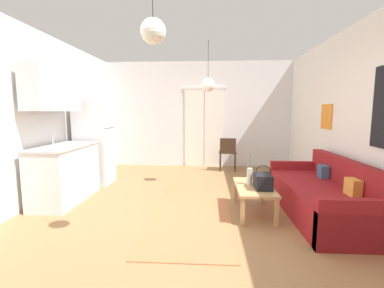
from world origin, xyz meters
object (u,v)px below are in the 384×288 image
(coffee_table, at_px, (254,189))
(accent_chair, at_px, (228,151))
(couch, at_px, (325,197))
(refrigerator, at_px, (95,142))
(pendant_lamp_near, at_px, (153,31))
(pendant_lamp_far, at_px, (208,85))
(bamboo_vase, at_px, (250,176))
(handbag, at_px, (263,181))

(coffee_table, height_order, accent_chair, accent_chair)
(couch, distance_m, refrigerator, 4.21)
(pendant_lamp_near, distance_m, pendant_lamp_far, 2.46)
(refrigerator, bearing_deg, coffee_table, -25.62)
(bamboo_vase, bearing_deg, handbag, -51.40)
(refrigerator, distance_m, accent_chair, 3.07)
(refrigerator, height_order, pendant_lamp_far, pendant_lamp_far)
(coffee_table, relative_size, pendant_lamp_near, 1.51)
(handbag, bearing_deg, refrigerator, 153.25)
(handbag, xyz_separation_m, pendant_lamp_near, (-1.28, -1.02, 1.71))
(pendant_lamp_far, bearing_deg, bamboo_vase, -62.42)
(bamboo_vase, relative_size, pendant_lamp_near, 0.72)
(coffee_table, relative_size, pendant_lamp_far, 1.05)
(coffee_table, height_order, bamboo_vase, bamboo_vase)
(coffee_table, distance_m, pendant_lamp_far, 2.13)
(accent_chair, bearing_deg, couch, 117.69)
(couch, height_order, refrigerator, refrigerator)
(refrigerator, xyz_separation_m, accent_chair, (2.75, 1.30, -0.37))
(couch, distance_m, handbag, 0.94)
(refrigerator, bearing_deg, bamboo_vase, -24.91)
(couch, height_order, handbag, couch)
(couch, bearing_deg, coffee_table, -179.99)
(pendant_lamp_far, bearing_deg, coffee_table, -61.72)
(accent_chair, distance_m, pendant_lamp_near, 4.34)
(refrigerator, distance_m, pendant_lamp_near, 3.38)
(bamboo_vase, relative_size, refrigerator, 0.27)
(couch, distance_m, pendant_lamp_far, 2.67)
(couch, height_order, bamboo_vase, bamboo_vase)
(bamboo_vase, bearing_deg, couch, -3.85)
(refrigerator, relative_size, accent_chair, 2.09)
(refrigerator, bearing_deg, handbag, -26.75)
(accent_chair, relative_size, pendant_lamp_near, 1.27)
(bamboo_vase, height_order, accent_chair, bamboo_vase)
(coffee_table, bearing_deg, handbag, -51.42)
(bamboo_vase, relative_size, handbag, 1.39)
(couch, distance_m, accent_chair, 2.96)
(bamboo_vase, distance_m, pendant_lamp_far, 1.94)
(coffee_table, distance_m, accent_chair, 2.72)
(couch, bearing_deg, bamboo_vase, 176.15)
(refrigerator, bearing_deg, pendant_lamp_far, -4.01)
(pendant_lamp_near, bearing_deg, bamboo_vase, 47.03)
(couch, relative_size, coffee_table, 2.21)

